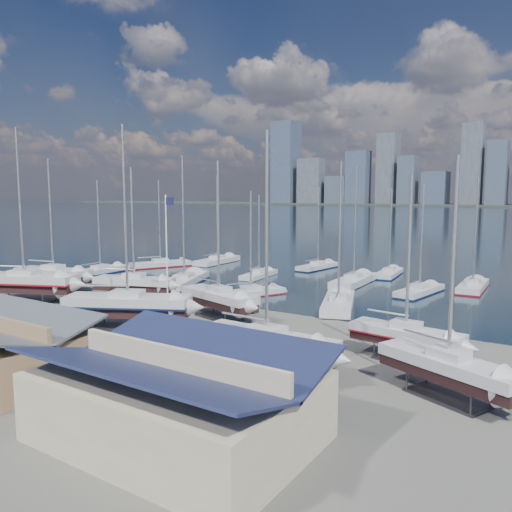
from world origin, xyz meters
The scene contains 27 objects.
ground centered at (0.00, -10.00, 0.00)m, with size 1400.00×1400.00×0.00m, color #605E59.
shed_blue centered at (16.00, -26.00, 2.42)m, with size 13.65×9.45×4.71m.
sailboat_cradle_0 centered at (-23.24, -5.45, 2.09)m, with size 10.56×5.06×16.42m.
sailboat_cradle_1 centered at (-20.21, -11.30, 2.24)m, with size 12.44×7.95×19.28m.
sailboat_cradle_2 centered at (-10.21, -4.15, 2.03)m, with size 9.53×5.36×15.08m.
sailboat_cradle_3 centered at (-1.66, -12.96, 2.18)m, with size 11.47×7.95×18.05m.
sailboat_cradle_4 centered at (2.90, -5.46, 2.03)m, with size 9.62×5.00×15.19m.
sailboat_cradle_5 centered at (14.83, -15.88, 2.07)m, with size 10.02×3.04×16.08m.
sailboat_cradle_6 centered at (21.98, -8.36, 1.94)m, with size 8.34×3.22×13.35m.
sailboat_cradle_7 centered at (26.06, -13.84, 1.98)m, with size 8.84×5.58×14.17m.
sailboat_moored_0 centered at (-29.16, 6.73, 0.31)m, with size 3.47×10.11×14.85m.
sailboat_moored_1 centered at (-26.54, 17.03, 0.31)m, with size 7.16×10.33×15.18m.
sailboat_moored_2 centered at (-21.19, 25.73, 0.32)m, with size 3.72×10.87×16.14m.
sailboat_moored_3 centered at (-12.16, 6.64, 0.31)m, with size 7.50×12.38×17.92m.
sailboat_moored_4 centered at (-6.97, 17.15, 0.33)m, with size 3.25×8.52×12.54m.
sailboat_moored_5 centered at (-3.36, 29.23, 0.31)m, with size 3.70×9.54×13.90m.
sailboat_moored_6 centered at (-0.40, 5.11, 0.31)m, with size 5.95×8.90×13.01m.
sailboat_moored_7 centered at (6.93, 19.16, 0.32)m, with size 3.59×11.13×16.61m.
sailboat_moored_8 centered at (8.67, 28.55, 0.31)m, with size 3.49×9.28×13.54m.
sailboat_moored_9 centered at (10.93, 4.91, 0.32)m, with size 6.50×11.10×16.19m.
sailboat_moored_10 centered at (16.22, 17.05, 0.31)m, with size 3.97×9.58×13.89m.
sailboat_moored_11 centered at (21.08, 23.72, 0.31)m, with size 3.16×10.02×14.83m.
car_a centered at (-4.74, -21.21, 0.77)m, with size 1.81×4.51×1.54m, color gray.
car_b centered at (-9.42, -18.10, 0.64)m, with size 1.36×3.90×1.29m, color gray.
car_c centered at (-1.27, -21.95, 0.81)m, with size 2.69×5.84×1.62m, color gray.
car_d centered at (3.09, -22.04, 0.73)m, with size 2.04×5.01×1.45m, color gray.
flagpole centered at (-0.77, -8.66, 6.91)m, with size 1.06×0.12×12.00m.
Camera 1 is at (31.97, -43.51, 11.92)m, focal length 35.00 mm.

